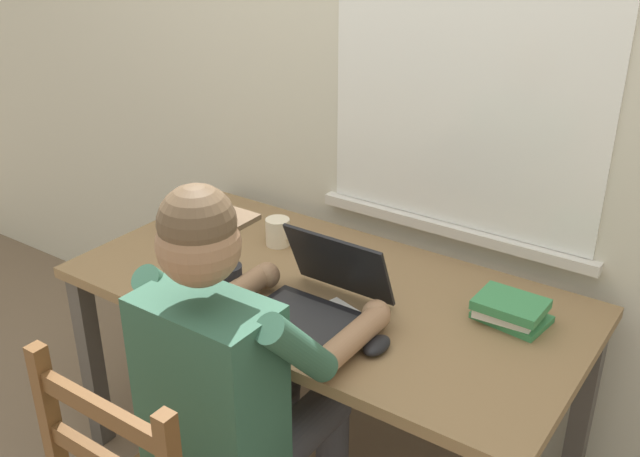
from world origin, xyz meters
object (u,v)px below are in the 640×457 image
desk (324,310)px  book_stack_main (510,310)px  computer_mouse (377,345)px  coffee_mug_white (278,232)px  book_stack_side (198,221)px  laptop (320,298)px  coffee_mug_dark (229,281)px  seated_person (239,378)px

desk → book_stack_main: (0.53, 0.13, 0.12)m
computer_mouse → coffee_mug_white: (-0.59, 0.35, 0.03)m
coffee_mug_white → book_stack_side: 0.32m
laptop → computer_mouse: 0.24m
laptop → coffee_mug_white: size_ratio=2.75×
desk → book_stack_side: size_ratio=7.63×
computer_mouse → book_stack_side: bearing=162.5°
book_stack_main → book_stack_side: bearing=-177.7°
laptop → computer_mouse: bearing=-16.2°
desk → book_stack_main: 0.56m
coffee_mug_dark → book_stack_side: size_ratio=0.58×
seated_person → computer_mouse: 0.37m
coffee_mug_white → book_stack_side: coffee_mug_white is taller
coffee_mug_white → coffee_mug_dark: 0.37m
seated_person → laptop: size_ratio=3.77×
desk → seated_person: (0.06, -0.47, 0.06)m
coffee_mug_white → desk: bearing=-26.9°
computer_mouse → book_stack_side: 0.95m
laptop → coffee_mug_dark: laptop is taller
seated_person → book_stack_side: bearing=140.0°
desk → coffee_mug_white: 0.35m
coffee_mug_white → book_stack_main: size_ratio=0.58×
coffee_mug_white → book_stack_side: (-0.31, -0.06, -0.02)m
desk → laptop: size_ratio=4.74×
laptop → book_stack_side: (-0.68, 0.22, -0.02)m
laptop → coffee_mug_white: laptop is taller
seated_person → laptop: (0.02, 0.33, 0.08)m
laptop → book_stack_main: 0.53m
coffee_mug_dark → book_stack_side: 0.50m
computer_mouse → book_stack_side: book_stack_side is taller
desk → book_stack_main: bearing=13.8°
desk → coffee_mug_white: coffee_mug_white is taller
coffee_mug_dark → book_stack_side: (-0.41, 0.29, -0.02)m
seated_person → book_stack_side: size_ratio=6.07×
desk → laptop: (0.08, -0.13, 0.13)m
seated_person → book_stack_side: seated_person is taller
coffee_mug_white → book_stack_side: size_ratio=0.59×
desk → coffee_mug_dark: 0.32m
coffee_mug_white → coffee_mug_dark: coffee_mug_dark is taller
book_stack_side → coffee_mug_dark: bearing=-35.9°
coffee_mug_white → coffee_mug_dark: (0.09, -0.36, 0.01)m
coffee_mug_dark → book_stack_main: coffee_mug_dark is taller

